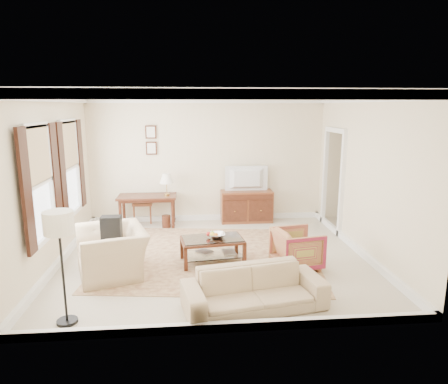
{
  "coord_description": "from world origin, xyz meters",
  "views": [
    {
      "loc": [
        -0.43,
        -6.87,
        2.7
      ],
      "look_at": [
        0.2,
        0.3,
        1.15
      ],
      "focal_mm": 32.0,
      "sensor_mm": 36.0,
      "label": 1
    }
  ],
  "objects": [
    {
      "name": "room_shell",
      "position": [
        0.0,
        0.0,
        2.47
      ],
      "size": [
        5.51,
        5.01,
        2.91
      ],
      "color": "beige",
      "rests_on": "ground"
    },
    {
      "name": "annex_bedroom",
      "position": [
        4.49,
        1.15,
        0.34
      ],
      "size": [
        3.0,
        2.7,
        2.9
      ],
      "color": "beige",
      "rests_on": "ground"
    },
    {
      "name": "window_front",
      "position": [
        -2.7,
        -0.7,
        1.55
      ],
      "size": [
        0.12,
        1.56,
        1.8
      ],
      "primitive_type": null,
      "color": "#CCB284",
      "rests_on": "room_shell"
    },
    {
      "name": "window_rear",
      "position": [
        -2.7,
        0.9,
        1.55
      ],
      "size": [
        0.12,
        1.56,
        1.8
      ],
      "primitive_type": null,
      "color": "#CCB284",
      "rests_on": "room_shell"
    },
    {
      "name": "doorway",
      "position": [
        2.71,
        1.5,
        1.08
      ],
      "size": [
        0.1,
        1.12,
        2.25
      ],
      "primitive_type": null,
      "color": "white",
      "rests_on": "room_shell"
    },
    {
      "name": "rug",
      "position": [
        -0.08,
        0.06,
        0.01
      ],
      "size": [
        4.19,
        3.72,
        0.01
      ],
      "primitive_type": "cube",
      "rotation": [
        0.0,
        0.0,
        -0.12
      ],
      "color": "brown",
      "rests_on": "room_shell"
    },
    {
      "name": "writing_desk",
      "position": [
        -1.4,
        2.07,
        0.61
      ],
      "size": [
        1.31,
        0.66,
        0.72
      ],
      "color": "#502517",
      "rests_on": "room_shell"
    },
    {
      "name": "desk_chair",
      "position": [
        -1.54,
        2.42,
        0.53
      ],
      "size": [
        0.51,
        0.51,
        1.05
      ],
      "primitive_type": null,
      "rotation": [
        0.0,
        0.0,
        0.15
      ],
      "color": "brown",
      "rests_on": "room_shell"
    },
    {
      "name": "desk_lamp",
      "position": [
        -0.95,
        2.07,
        0.97
      ],
      "size": [
        0.32,
        0.32,
        0.5
      ],
      "primitive_type": null,
      "color": "silver",
      "rests_on": "writing_desk"
    },
    {
      "name": "framed_prints",
      "position": [
        -1.3,
        2.47,
        1.94
      ],
      "size": [
        0.25,
        0.04,
        0.68
      ],
      "primitive_type": null,
      "color": "#502517",
      "rests_on": "room_shell"
    },
    {
      "name": "sideboard",
      "position": [
        0.91,
        2.24,
        0.37
      ],
      "size": [
        1.21,
        0.47,
        0.75
      ],
      "primitive_type": "cube",
      "color": "brown",
      "rests_on": "room_shell"
    },
    {
      "name": "tv",
      "position": [
        0.91,
        2.22,
        1.23
      ],
      "size": [
        0.96,
        0.55,
        0.13
      ],
      "primitive_type": "imported",
      "rotation": [
        0.0,
        0.0,
        3.14
      ],
      "color": "black",
      "rests_on": "sideboard"
    },
    {
      "name": "coffee_table",
      "position": [
        -0.05,
        -0.25,
        0.35
      ],
      "size": [
        1.14,
        0.76,
        0.45
      ],
      "rotation": [
        0.0,
        0.0,
        0.13
      ],
      "color": "#502517",
      "rests_on": "room_shell"
    },
    {
      "name": "fruit_bowl",
      "position": [
        0.03,
        -0.23,
        0.51
      ],
      "size": [
        0.42,
        0.42,
        0.1
      ],
      "primitive_type": "imported",
      "color": "silver",
      "rests_on": "coffee_table"
    },
    {
      "name": "book_a",
      "position": [
        -0.27,
        -0.24,
        0.18
      ],
      "size": [
        0.23,
        0.22,
        0.38
      ],
      "primitive_type": "imported",
      "rotation": [
        0.0,
        0.0,
        0.75
      ],
      "color": "brown",
      "rests_on": "coffee_table"
    },
    {
      "name": "book_b",
      "position": [
        0.14,
        -0.22,
        0.17
      ],
      "size": [
        0.28,
        0.06,
        0.38
      ],
      "primitive_type": "imported",
      "rotation": [
        0.0,
        0.0,
        0.12
      ],
      "color": "brown",
      "rests_on": "coffee_table"
    },
    {
      "name": "striped_armchair",
      "position": [
        1.36,
        -0.61,
        0.37
      ],
      "size": [
        0.8,
        0.83,
        0.75
      ],
      "primitive_type": "imported",
      "rotation": [
        0.0,
        0.0,
        1.75
      ],
      "color": "maroon",
      "rests_on": "room_shell"
    },
    {
      "name": "club_armchair",
      "position": [
        -1.71,
        -0.59,
        0.52
      ],
      "size": [
        1.1,
        1.36,
        1.03
      ],
      "primitive_type": "imported",
      "rotation": [
        0.0,
        0.0,
        -1.25
      ],
      "color": "tan",
      "rests_on": "room_shell"
    },
    {
      "name": "backpack",
      "position": [
        -1.72,
        -0.48,
        0.77
      ],
      "size": [
        0.34,
        0.39,
        0.4
      ],
      "primitive_type": "cube",
      "rotation": [
        0.0,
        0.0,
        -1.1
      ],
      "color": "black",
      "rests_on": "club_armchair"
    },
    {
      "name": "sofa",
      "position": [
        0.41,
        -1.93,
        0.37
      ],
      "size": [
        1.98,
        0.91,
        0.75
      ],
      "primitive_type": "imported",
      "rotation": [
        0.0,
        0.0,
        0.19
      ],
      "color": "tan",
      "rests_on": "room_shell"
    },
    {
      "name": "floor_lamp",
      "position": [
        -2.02,
        -2.09,
        1.22
      ],
      "size": [
        0.36,
        0.36,
        1.47
      ],
      "color": "black",
      "rests_on": "room_shell"
    }
  ]
}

